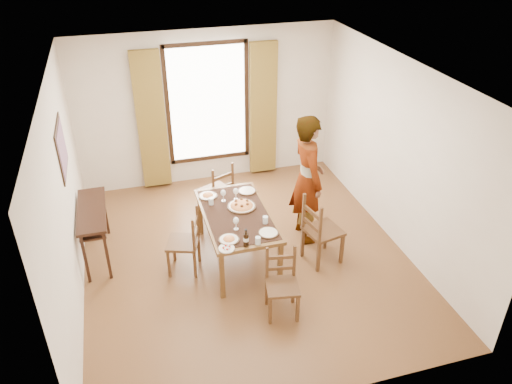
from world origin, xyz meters
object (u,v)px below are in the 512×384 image
object	(u,v)px
man	(308,179)
pasta_platter	(242,204)
console_table	(92,216)
dining_table	(237,218)

from	to	relation	value
man	pasta_platter	xyz separation A→B (m)	(-1.02, -0.12, -0.18)
man	console_table	bearing A→B (deg)	83.67
dining_table	pasta_platter	xyz separation A→B (m)	(0.11, 0.14, 0.12)
man	pasta_platter	bearing A→B (deg)	96.75
dining_table	pasta_platter	world-z (taller)	pasta_platter
console_table	man	xyz separation A→B (m)	(3.03, -0.34, 0.30)
console_table	pasta_platter	distance (m)	2.07
console_table	man	distance (m)	3.07
pasta_platter	man	bearing A→B (deg)	6.74
console_table	man	world-z (taller)	man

